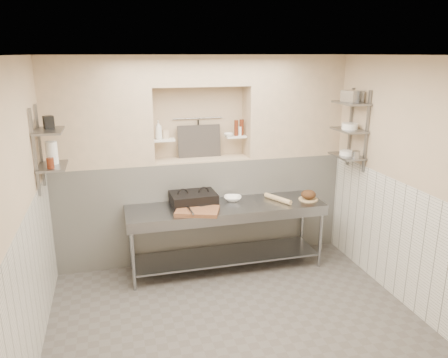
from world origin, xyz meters
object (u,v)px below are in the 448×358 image
object	(u,v)px
bread_loaf	(308,194)
jug_left	(52,153)
cutting_board	(197,211)
rolling_pin	(278,199)
prep_table	(226,224)
mixing_bowl	(233,198)
bowl_alcove	(228,135)
bottle_soap	(159,130)
panini_press	(193,199)

from	to	relation	value
bread_loaf	jug_left	distance (m)	3.28
cutting_board	rolling_pin	bearing A→B (deg)	8.35
prep_table	bread_loaf	world-z (taller)	bread_loaf
mixing_bowl	prep_table	bearing A→B (deg)	-127.09
prep_table	cutting_board	xyz separation A→B (m)	(-0.42, -0.17, 0.28)
bread_loaf	bowl_alcove	world-z (taller)	bowl_alcove
mixing_bowl	bottle_soap	bearing A→B (deg)	157.07
cutting_board	bottle_soap	distance (m)	1.23
bowl_alcove	cutting_board	bearing A→B (deg)	-129.30
rolling_pin	jug_left	size ratio (longest dim) A/B	1.75
panini_press	mixing_bowl	distance (m)	0.55
panini_press	bread_loaf	distance (m)	1.56
panini_press	cutting_board	xyz separation A→B (m)	(-0.01, -0.32, -0.06)
mixing_bowl	bottle_soap	size ratio (longest dim) A/B	0.94
cutting_board	bottle_soap	size ratio (longest dim) A/B	2.09
panini_press	cutting_board	world-z (taller)	panini_press
bread_loaf	bottle_soap	bearing A→B (deg)	162.19
bowl_alcove	jug_left	bearing A→B (deg)	-164.21
rolling_pin	bottle_soap	bearing A→B (deg)	159.27
mixing_bowl	bowl_alcove	distance (m)	0.89
rolling_pin	bowl_alcove	world-z (taller)	bowl_alcove
bottle_soap	jug_left	xyz separation A→B (m)	(-1.27, -0.63, -0.10)
panini_press	bottle_soap	xyz separation A→B (m)	(-0.37, 0.42, 0.86)
rolling_pin	bread_loaf	distance (m)	0.43
bottle_soap	bowl_alcove	world-z (taller)	bottle_soap
mixing_bowl	bottle_soap	distance (m)	1.35
panini_press	mixing_bowl	world-z (taller)	panini_press
prep_table	jug_left	size ratio (longest dim) A/B	10.24
panini_press	bottle_soap	world-z (taller)	bottle_soap
cutting_board	bottle_soap	xyz separation A→B (m)	(-0.36, 0.73, 0.91)
prep_table	mixing_bowl	distance (m)	0.36
bottle_soap	rolling_pin	bearing A→B (deg)	-20.73
rolling_pin	cutting_board	bearing A→B (deg)	-171.65
bottle_soap	jug_left	bearing A→B (deg)	-153.49
prep_table	bowl_alcove	size ratio (longest dim) A/B	19.72
cutting_board	bread_loaf	world-z (taller)	bread_loaf
prep_table	panini_press	size ratio (longest dim) A/B	4.31
prep_table	bread_loaf	bearing A→B (deg)	-2.44
bowl_alcove	jug_left	xyz separation A→B (m)	(-2.23, -0.63, 0.01)
cutting_board	mixing_bowl	size ratio (longest dim) A/B	2.24
rolling_pin	mixing_bowl	bearing A→B (deg)	162.89
bread_loaf	bottle_soap	size ratio (longest dim) A/B	0.80
cutting_board	bread_loaf	size ratio (longest dim) A/B	2.62
prep_table	bread_loaf	distance (m)	1.19
cutting_board	bowl_alcove	world-z (taller)	bowl_alcove
cutting_board	jug_left	xyz separation A→B (m)	(-1.64, 0.10, 0.82)
rolling_pin	bowl_alcove	size ratio (longest dim) A/B	3.38
panini_press	bottle_soap	size ratio (longest dim) A/B	2.39
panini_press	bowl_alcove	distance (m)	1.04
cutting_board	bowl_alcove	size ratio (longest dim) A/B	4.00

